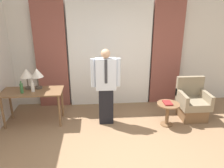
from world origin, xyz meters
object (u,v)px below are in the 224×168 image
(desk, at_px, (33,96))
(bottle_by_lamp, at_px, (33,87))
(table_lamp_right, at_px, (37,74))
(armchair, at_px, (192,104))
(side_table, at_px, (168,110))
(bottle_near_edge, at_px, (22,88))
(person, at_px, (106,85))
(book, at_px, (168,103))
(table_lamp_left, at_px, (26,74))

(desk, xyz_separation_m, bottle_by_lamp, (0.03, -0.04, 0.21))
(table_lamp_right, bearing_deg, armchair, -3.56)
(side_table, bearing_deg, bottle_near_edge, 175.39)
(person, xyz_separation_m, book, (1.28, -0.20, -0.37))
(bottle_by_lamp, bearing_deg, person, -3.87)
(bottle_near_edge, bearing_deg, armchair, 0.53)
(table_lamp_left, relative_size, bottle_by_lamp, 1.78)
(armchair, bearing_deg, person, -178.00)
(table_lamp_right, height_order, side_table, table_lamp_right)
(side_table, bearing_deg, table_lamp_left, 170.64)
(bottle_near_edge, xyz_separation_m, bottle_by_lamp, (0.20, 0.07, -0.00))
(bottle_by_lamp, distance_m, side_table, 2.88)
(person, distance_m, side_table, 1.42)
(bottle_near_edge, height_order, armchair, bottle_near_edge)
(bottle_near_edge, bearing_deg, desk, 31.72)
(bottle_by_lamp, distance_m, book, 2.83)
(person, xyz_separation_m, side_table, (1.30, -0.21, -0.55))
(table_lamp_left, distance_m, side_table, 3.09)
(desk, bearing_deg, side_table, -6.93)
(book, bearing_deg, bottle_by_lamp, 173.79)
(table_lamp_left, distance_m, armchair, 3.70)
(person, xyz_separation_m, armchair, (1.96, 0.07, -0.55))
(book, bearing_deg, armchair, 21.81)
(bottle_near_edge, height_order, book, bottle_near_edge)
(table_lamp_right, bearing_deg, book, -10.03)
(desk, bearing_deg, book, -6.84)
(person, bearing_deg, book, -8.96)
(armchair, bearing_deg, desk, 178.86)
(armchair, bearing_deg, table_lamp_right, 176.44)
(bottle_near_edge, bearing_deg, book, -4.51)
(table_lamp_right, height_order, armchair, table_lamp_right)
(table_lamp_right, relative_size, side_table, 0.89)
(desk, relative_size, bottle_near_edge, 4.89)
(bottle_by_lamp, height_order, book, bottle_by_lamp)
(table_lamp_right, distance_m, bottle_near_edge, 0.43)
(desk, relative_size, book, 5.19)
(desk, height_order, table_lamp_right, table_lamp_right)
(desk, relative_size, person, 0.77)
(side_table, bearing_deg, person, 170.88)
(desk, bearing_deg, table_lamp_left, 128.10)
(armchair, bearing_deg, bottle_near_edge, -179.47)
(armchair, relative_size, book, 3.78)
(person, bearing_deg, table_lamp_right, 169.02)
(table_lamp_left, bearing_deg, table_lamp_right, 0.00)
(table_lamp_left, bearing_deg, desk, -51.90)
(armchair, height_order, book, armchair)
(side_table, bearing_deg, book, 159.00)
(desk, relative_size, table_lamp_left, 2.83)
(bottle_near_edge, bearing_deg, bottle_by_lamp, 18.69)
(table_lamp_right, bearing_deg, side_table, -10.10)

